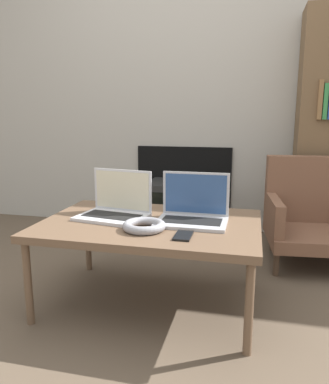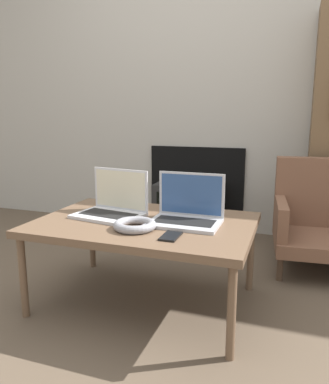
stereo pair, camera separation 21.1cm
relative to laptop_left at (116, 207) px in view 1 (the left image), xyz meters
name	(u,v)px [view 1 (the left image)]	position (x,y,z in m)	size (l,w,h in m)	color
ground_plane	(130,340)	(0.20, -0.39, -0.49)	(14.00, 14.00, 0.00)	brown
wall_back	(196,72)	(0.20, 1.34, 0.80)	(7.00, 0.08, 2.60)	#ADA89E
table	(150,228)	(0.20, -0.05, -0.08)	(1.06, 0.72, 0.43)	brown
laptop_left	(116,207)	(0.00, 0.00, 0.00)	(0.37, 0.29, 0.23)	silver
laptop_right	(193,211)	(0.40, 0.00, 0.00)	(0.34, 0.24, 0.23)	#B2B2B7
headphones	(144,226)	(0.21, -0.19, -0.03)	(0.20, 0.20, 0.04)	gray
phone	(183,236)	(0.40, -0.24, -0.05)	(0.07, 0.13, 0.01)	black
tv	(179,209)	(0.11, 1.09, -0.27)	(0.49, 0.41, 0.43)	black
armchair	(319,213)	(1.11, 0.76, -0.16)	(0.70, 0.60, 0.68)	brown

